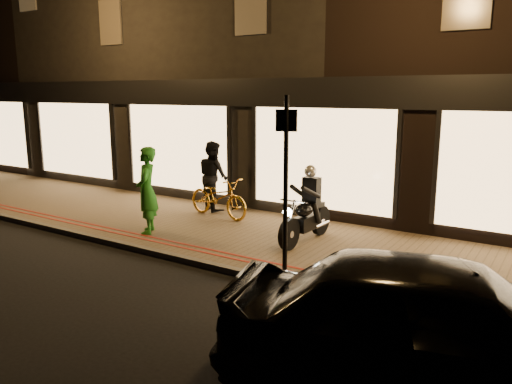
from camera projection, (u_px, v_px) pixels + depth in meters
ground at (222, 273)px, 8.88m from camera, size 90.00×90.00×0.00m
sidewalk at (279, 242)px, 10.51m from camera, size 50.00×4.00×0.12m
kerb_stone at (224, 269)px, 8.91m from camera, size 50.00×0.14×0.12m
red_kerb_lines at (240, 258)px, 9.31m from camera, size 50.00×0.26×0.01m
building_row at (394, 56)px, 15.44m from camera, size 48.00×10.11×8.50m
motorcycle at (307, 212)px, 10.24m from camera, size 0.60×1.94×1.59m
sign_post at (286, 178)px, 8.13m from camera, size 0.34×0.13×3.00m
bicycle_gold at (218, 197)px, 12.28m from camera, size 1.96×0.92×0.99m
person_green at (147, 190)px, 10.82m from camera, size 0.78×0.82×1.89m
person_dark at (213, 176)px, 12.94m from camera, size 1.09×1.00×1.81m
parked_car at (445, 331)px, 5.05m from camera, size 4.95×2.99×1.58m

